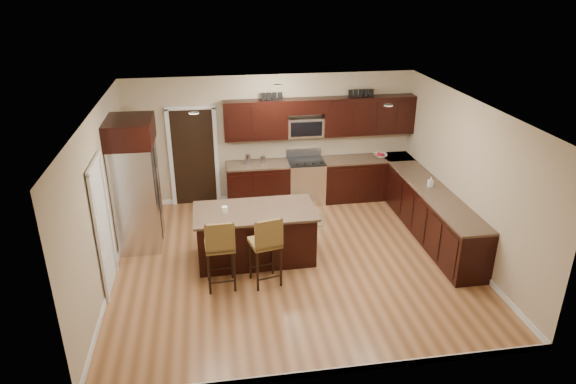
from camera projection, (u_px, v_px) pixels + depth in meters
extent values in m
plane|color=#A0693F|center=(293.00, 261.00, 8.85)|extent=(6.00, 6.00, 0.00)
plane|color=silver|center=(294.00, 108.00, 7.78)|extent=(6.00, 6.00, 0.00)
plane|color=tan|center=(272.00, 139.00, 10.81)|extent=(6.00, 0.00, 6.00)
plane|color=tan|center=(101.00, 201.00, 7.89)|extent=(0.00, 5.50, 5.50)
plane|color=tan|center=(467.00, 179.00, 8.74)|extent=(0.00, 5.50, 5.50)
cube|color=black|center=(258.00, 185.00, 10.85)|extent=(1.30, 0.60, 0.88)
cube|color=black|center=(366.00, 179.00, 11.19)|extent=(1.94, 0.60, 0.88)
cube|color=black|center=(433.00, 216.00, 9.49)|extent=(0.60, 3.35, 0.88)
cube|color=brown|center=(257.00, 165.00, 10.67)|extent=(1.30, 0.63, 0.04)
cube|color=brown|center=(368.00, 159.00, 11.00)|extent=(1.94, 0.63, 0.04)
cube|color=brown|center=(435.00, 193.00, 9.31)|extent=(0.63, 3.35, 0.04)
cube|color=black|center=(256.00, 120.00, 10.42)|extent=(1.30, 0.33, 0.80)
cube|color=black|center=(369.00, 115.00, 10.76)|extent=(1.94, 0.33, 0.80)
cube|color=black|center=(306.00, 106.00, 10.47)|extent=(0.76, 0.33, 0.30)
cube|color=silver|center=(306.00, 182.00, 10.99)|extent=(0.76, 0.64, 0.90)
cube|color=black|center=(306.00, 162.00, 10.81)|extent=(0.76, 0.60, 0.03)
cube|color=black|center=(308.00, 187.00, 10.72)|extent=(0.65, 0.01, 0.45)
cube|color=silver|center=(304.00, 152.00, 11.01)|extent=(0.76, 0.05, 0.18)
cube|color=silver|center=(305.00, 127.00, 10.67)|extent=(0.76, 0.31, 0.40)
cube|color=black|center=(194.00, 157.00, 10.69)|extent=(0.85, 0.03, 2.06)
cube|color=white|center=(102.00, 229.00, 7.75)|extent=(0.03, 0.80, 2.04)
cube|color=black|center=(255.00, 235.00, 8.79)|extent=(1.96, 1.00, 0.88)
cube|color=brown|center=(255.00, 211.00, 8.61)|extent=(2.06, 1.10, 0.04)
cube|color=black|center=(256.00, 255.00, 8.95)|extent=(1.88, 0.91, 0.09)
cube|color=olive|center=(220.00, 246.00, 7.88)|extent=(0.47, 0.47, 0.06)
cube|color=olive|center=(220.00, 238.00, 7.60)|extent=(0.45, 0.06, 0.48)
cylinder|color=black|center=(209.00, 275.00, 7.83)|extent=(0.04, 0.04, 0.69)
cylinder|color=black|center=(234.00, 272.00, 7.88)|extent=(0.04, 0.04, 0.69)
cylinder|color=black|center=(208.00, 262.00, 8.18)|extent=(0.04, 0.04, 0.69)
cylinder|color=black|center=(233.00, 260.00, 8.23)|extent=(0.04, 0.04, 0.69)
cube|color=olive|center=(265.00, 242.00, 7.98)|extent=(0.53, 0.53, 0.06)
cube|color=olive|center=(269.00, 235.00, 7.71)|extent=(0.45, 0.14, 0.48)
cylinder|color=black|center=(254.00, 271.00, 7.93)|extent=(0.04, 0.04, 0.69)
cylinder|color=black|center=(279.00, 269.00, 7.99)|extent=(0.04, 0.04, 0.69)
cylinder|color=black|center=(252.00, 258.00, 8.28)|extent=(0.04, 0.04, 0.69)
cylinder|color=black|center=(276.00, 256.00, 8.33)|extent=(0.04, 0.04, 0.69)
cube|color=silver|center=(137.00, 195.00, 9.07)|extent=(0.72, 0.96, 1.92)
cube|color=black|center=(159.00, 194.00, 9.12)|extent=(0.01, 0.02, 1.82)
cylinder|color=silver|center=(159.00, 191.00, 9.01)|extent=(0.02, 0.02, 0.85)
cylinder|color=silver|center=(160.00, 187.00, 9.16)|extent=(0.02, 0.02, 0.85)
cube|color=black|center=(129.00, 131.00, 8.60)|extent=(0.78, 1.02, 0.43)
cube|color=olive|center=(304.00, 219.00, 10.34)|extent=(0.97, 0.78, 0.01)
imported|color=silver|center=(380.00, 156.00, 11.02)|extent=(0.34, 0.34, 0.07)
imported|color=#B2B2B2|center=(431.00, 182.00, 9.49)|extent=(0.09, 0.09, 0.19)
cylinder|color=silver|center=(248.00, 159.00, 10.59)|extent=(0.12, 0.12, 0.22)
cylinder|color=silver|center=(263.00, 160.00, 10.64)|extent=(0.11, 0.11, 0.16)
cylinder|color=white|center=(225.00, 209.00, 8.51)|extent=(0.10, 0.10, 0.10)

